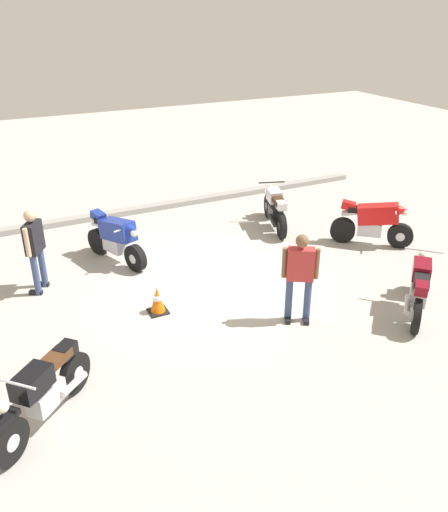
# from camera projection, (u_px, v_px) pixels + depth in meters

# --- Properties ---
(ground_plane) EXTENTS (40.00, 40.00, 0.00)m
(ground_plane) POSITION_uv_depth(u_px,v_px,m) (213.00, 281.00, 11.07)
(ground_plane) COLOR #ADAAA3
(curb_edge) EXTENTS (14.00, 0.30, 0.15)m
(curb_edge) POSITION_uv_depth(u_px,v_px,m) (144.00, 209.00, 14.75)
(curb_edge) COLOR gray
(curb_edge) RESTS_ON ground
(motorcycle_maroon_cruiser) EXTENTS (1.58, 1.55, 1.09)m
(motorcycle_maroon_cruiser) POSITION_uv_depth(u_px,v_px,m) (419.00, 288.00, 9.75)
(motorcycle_maroon_cruiser) COLOR black
(motorcycle_maroon_cruiser) RESTS_ON ground
(motorcycle_black_cruiser) EXTENTS (1.58, 1.55, 1.09)m
(motorcycle_black_cruiser) POSITION_uv_depth(u_px,v_px,m) (43.00, 392.00, 7.12)
(motorcycle_black_cruiser) COLOR black
(motorcycle_black_cruiser) RESTS_ON ground
(motorcycle_blue_sportbike) EXTENTS (0.96, 1.89, 1.14)m
(motorcycle_blue_sportbike) POSITION_uv_depth(u_px,v_px,m) (116.00, 237.00, 11.66)
(motorcycle_blue_sportbike) COLOR black
(motorcycle_blue_sportbike) RESTS_ON ground
(motorcycle_silver_cruiser) EXTENTS (0.92, 2.03, 1.09)m
(motorcycle_silver_cruiser) POSITION_uv_depth(u_px,v_px,m) (275.00, 209.00, 13.51)
(motorcycle_silver_cruiser) COLOR black
(motorcycle_silver_cruiser) RESTS_ON ground
(motorcycle_red_sportbike) EXTENTS (1.59, 1.43, 1.14)m
(motorcycle_red_sportbike) POSITION_uv_depth(u_px,v_px,m) (373.00, 222.00, 12.51)
(motorcycle_red_sportbike) COLOR black
(motorcycle_red_sportbike) RESTS_ON ground
(person_in_black_shirt) EXTENTS (0.50, 0.62, 1.75)m
(person_in_black_shirt) POSITION_uv_depth(u_px,v_px,m) (35.00, 245.00, 10.28)
(person_in_black_shirt) COLOR #384772
(person_in_black_shirt) RESTS_ON ground
(person_in_red_shirt) EXTENTS (0.61, 0.49, 1.72)m
(person_in_red_shirt) POSITION_uv_depth(u_px,v_px,m) (300.00, 273.00, 9.29)
(person_in_red_shirt) COLOR #384772
(person_in_red_shirt) RESTS_ON ground
(traffic_cone) EXTENTS (0.36, 0.36, 0.53)m
(traffic_cone) POSITION_uv_depth(u_px,v_px,m) (157.00, 300.00, 9.85)
(traffic_cone) COLOR black
(traffic_cone) RESTS_ON ground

